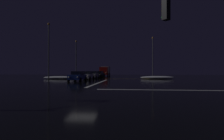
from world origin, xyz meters
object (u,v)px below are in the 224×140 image
at_px(sedan_silver, 93,75).
at_px(traffic_signal_se, 221,13).
at_px(box_truck, 105,71).
at_px(streetlamp_left_far, 76,56).
at_px(sedan_blue, 78,76).
at_px(sedan_green, 101,74).
at_px(streetlamp_left_near, 49,47).
at_px(streetlamp_right_far, 153,54).
at_px(sedan_white, 87,75).
at_px(sedan_black, 99,74).

distance_m(sedan_silver, traffic_signal_se, 32.60).
relative_size(box_truck, streetlamp_left_far, 0.85).
xyz_separation_m(sedan_blue, box_truck, (0.13, 29.94, 0.91)).
distance_m(sedan_green, streetlamp_left_near, 20.73).
bearing_deg(sedan_green, sedan_silver, -88.54).
bearing_deg(streetlamp_left_far, streetlamp_right_far, 0.00).
relative_size(sedan_green, box_truck, 0.52).
relative_size(streetlamp_right_far, streetlamp_left_far, 1.06).
height_order(sedan_blue, sedan_white, same).
bearing_deg(sedan_black, streetlamp_left_near, -115.10).
distance_m(traffic_signal_se, streetlamp_right_far, 38.53).
relative_size(sedan_green, traffic_signal_se, 0.76).
bearing_deg(streetlamp_left_far, sedan_silver, -51.97).
relative_size(sedan_white, sedan_silver, 1.00).
relative_size(sedan_blue, sedan_black, 1.00).
distance_m(sedan_black, streetlamp_right_far, 14.65).
xyz_separation_m(streetlamp_right_far, streetlamp_left_far, (-20.08, 0.00, -0.28)).
xyz_separation_m(sedan_green, box_truck, (0.24, 7.73, 0.91)).
distance_m(sedan_blue, streetlamp_left_far, 20.56).
height_order(sedan_silver, sedan_black, same).
xyz_separation_m(sedan_green, streetlamp_right_far, (14.02, -3.19, 5.05)).
bearing_deg(box_truck, streetlamp_right_far, -38.38).
distance_m(sedan_white, streetlamp_left_near, 8.37).
relative_size(box_truck, streetlamp_left_near, 0.82).
relative_size(sedan_blue, box_truck, 0.52).
distance_m(box_truck, streetlamp_left_near, 27.94).
xyz_separation_m(sedan_blue, sedan_black, (0.33, 16.90, 0.00)).
bearing_deg(sedan_white, sedan_silver, 89.51).
relative_size(sedan_silver, sedan_black, 1.00).
xyz_separation_m(sedan_blue, sedan_silver, (0.18, 10.91, 0.00)).
distance_m(streetlamp_left_near, streetlamp_left_far, 16.00).
xyz_separation_m(sedan_white, sedan_silver, (0.05, 5.50, 0.00)).
xyz_separation_m(sedan_silver, sedan_green, (-0.29, 11.31, 0.00)).
bearing_deg(streetlamp_left_near, sedan_silver, 51.15).
bearing_deg(streetlamp_left_far, sedan_green, 27.79).
relative_size(sedan_green, streetlamp_left_near, 0.43).
bearing_deg(sedan_silver, sedan_black, 88.56).
bearing_deg(sedan_green, traffic_signal_se, -74.09).
bearing_deg(streetlamp_left_near, streetlamp_left_far, 90.00).
height_order(box_truck, traffic_signal_se, traffic_signal_se).
relative_size(sedan_silver, streetlamp_right_far, 0.42).
distance_m(sedan_white, sedan_silver, 5.50).
bearing_deg(sedan_silver, box_truck, 90.16).
xyz_separation_m(sedan_silver, streetlamp_left_near, (-6.35, -7.88, 4.97)).
distance_m(sedan_green, box_truck, 7.78).
xyz_separation_m(sedan_black, streetlamp_right_far, (13.59, 2.13, 5.05)).
bearing_deg(sedan_black, sedan_blue, -91.12).
height_order(sedan_blue, box_truck, box_truck).
bearing_deg(traffic_signal_se, streetlamp_left_near, 128.64).
height_order(sedan_silver, sedan_green, same).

